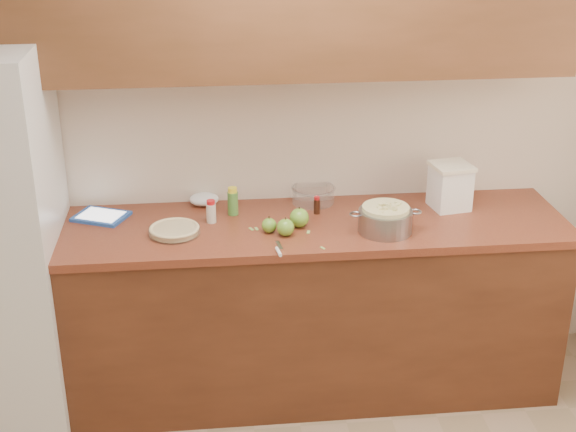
{
  "coord_description": "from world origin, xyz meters",
  "views": [
    {
      "loc": [
        -0.39,
        -2.0,
        2.47
      ],
      "look_at": [
        -0.03,
        1.43,
        0.98
      ],
      "focal_mm": 50.0,
      "sensor_mm": 36.0,
      "label": 1
    }
  ],
  "objects": [
    {
      "name": "room_shell",
      "position": [
        0.0,
        0.0,
        1.3
      ],
      "size": [
        3.6,
        3.6,
        3.6
      ],
      "color": "tan",
      "rests_on": "ground"
    },
    {
      "name": "counter_run",
      "position": [
        0.0,
        1.48,
        0.46
      ],
      "size": [
        2.64,
        0.68,
        0.92
      ],
      "color": "#582C18",
      "rests_on": "ground"
    },
    {
      "name": "pie",
      "position": [
        -0.56,
        1.41,
        0.94
      ],
      "size": [
        0.24,
        0.24,
        0.04
      ],
      "rotation": [
        0.0,
        0.0,
        0.43
      ],
      "color": "silver",
      "rests_on": "counter_run"
    },
    {
      "name": "colander",
      "position": [
        0.41,
        1.34,
        0.98
      ],
      "size": [
        0.34,
        0.25,
        0.13
      ],
      "rotation": [
        0.0,
        0.0,
        -0.13
      ],
      "color": "gray",
      "rests_on": "counter_run"
    },
    {
      "name": "flour_canister",
      "position": [
        0.79,
        1.59,
        1.04
      ],
      "size": [
        0.21,
        0.21,
        0.23
      ],
      "rotation": [
        0.0,
        0.0,
        0.16
      ],
      "color": "white",
      "rests_on": "counter_run"
    },
    {
      "name": "tablet",
      "position": [
        -0.92,
        1.64,
        0.93
      ],
      "size": [
        0.3,
        0.27,
        0.02
      ],
      "rotation": [
        0.0,
        0.0,
        -0.42
      ],
      "color": "#2351AA",
      "rests_on": "counter_run"
    },
    {
      "name": "paring_knife",
      "position": [
        -0.1,
        1.17,
        0.93
      ],
      "size": [
        0.04,
        0.17,
        0.02
      ],
      "rotation": [
        0.0,
        0.0,
        0.13
      ],
      "color": "gray",
      "rests_on": "counter_run"
    },
    {
      "name": "lemon_bottle",
      "position": [
        -0.28,
        1.61,
        0.99
      ],
      "size": [
        0.05,
        0.05,
        0.14
      ],
      "rotation": [
        0.0,
        0.0,
        -0.27
      ],
      "color": "#4C8C38",
      "rests_on": "counter_run"
    },
    {
      "name": "cinnamon_shaker",
      "position": [
        -0.39,
        1.53,
        0.97
      ],
      "size": [
        0.05,
        0.05,
        0.11
      ],
      "rotation": [
        0.0,
        0.0,
        -0.15
      ],
      "color": "beige",
      "rests_on": "counter_run"
    },
    {
      "name": "vanilla_bottle",
      "position": [
        0.13,
        1.58,
        0.96
      ],
      "size": [
        0.03,
        0.03,
        0.09
      ],
      "rotation": [
        0.0,
        0.0,
        -0.11
      ],
      "color": "black",
      "rests_on": "counter_run"
    },
    {
      "name": "mixing_bowl",
      "position": [
        0.13,
        1.73,
        0.97
      ],
      "size": [
        0.22,
        0.22,
        0.08
      ],
      "rotation": [
        0.0,
        0.0,
        -0.42
      ],
      "color": "silver",
      "rests_on": "counter_run"
    },
    {
      "name": "paper_towel",
      "position": [
        -0.42,
        1.75,
        0.95
      ],
      "size": [
        0.17,
        0.15,
        0.06
      ],
      "primitive_type": "ellipsoid",
      "rotation": [
        0.0,
        0.0,
        0.19
      ],
      "color": "white",
      "rests_on": "counter_run"
    },
    {
      "name": "apple_left",
      "position": [
        -0.12,
        1.38,
        0.95
      ],
      "size": [
        0.07,
        0.07,
        0.08
      ],
      "color": "#68A02D",
      "rests_on": "counter_run"
    },
    {
      "name": "apple_center",
      "position": [
        0.02,
        1.43,
        0.97
      ],
      "size": [
        0.09,
        0.09,
        0.1
      ],
      "color": "#68A02D",
      "rests_on": "counter_run"
    },
    {
      "name": "apple_front",
      "position": [
        -0.05,
        1.34,
        0.96
      ],
      "size": [
        0.08,
        0.08,
        0.09
      ],
      "color": "#68A02D",
      "rests_on": "counter_run"
    },
    {
      "name": "peel_a",
      "position": [
        -0.18,
        1.43,
        0.92
      ],
      "size": [
        0.02,
        0.03,
        0.0
      ],
      "primitive_type": "cube",
      "rotation": [
        0.0,
        0.0,
        -1.38
      ],
      "color": "#9BC660",
      "rests_on": "counter_run"
    },
    {
      "name": "peel_b",
      "position": [
        0.1,
        1.19,
        0.92
      ],
      "size": [
        0.02,
        0.03,
        0.0
      ],
      "primitive_type": "cube",
      "rotation": [
        0.0,
        0.0,
        2.09
      ],
      "color": "#9BC660",
      "rests_on": "counter_run"
    },
    {
      "name": "peel_c",
      "position": [
        0.06,
        1.36,
        0.92
      ],
      "size": [
        0.02,
        0.03,
        0.0
      ],
      "primitive_type": "cube",
      "rotation": [
        0.0,
        0.0,
        -1.82
      ],
      "color": "#9BC660",
      "rests_on": "counter_run"
    },
    {
      "name": "peel_d",
      "position": [
        -0.2,
        1.43,
        0.92
      ],
      "size": [
        0.03,
        0.04,
        0.0
      ],
      "primitive_type": "cube",
      "rotation": [
        0.0,
        0.0,
        1.99
      ],
      "color": "#9BC660",
      "rests_on": "counter_run"
    }
  ]
}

